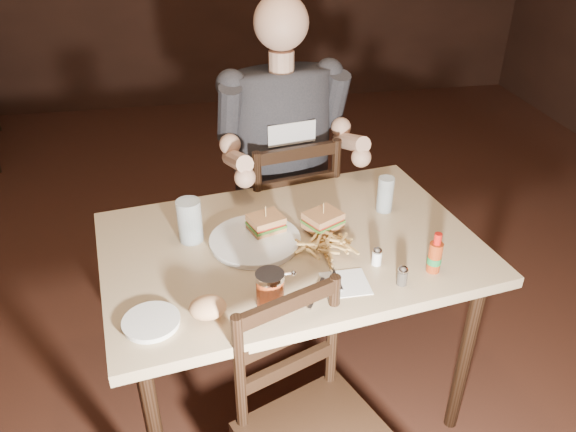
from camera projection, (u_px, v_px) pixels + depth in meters
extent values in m
plane|color=black|center=(256.00, 382.00, 2.42)|extent=(7.00, 7.00, 0.00)
cube|color=tan|center=(291.00, 248.00, 1.97)|extent=(1.40, 1.04, 0.04)
cylinder|color=black|center=(135.00, 305.00, 2.29)|extent=(0.05, 0.05, 0.73)
cylinder|color=black|center=(465.00, 357.00, 2.05)|extent=(0.05, 0.05, 0.73)
cylinder|color=black|center=(380.00, 254.00, 2.60)|extent=(0.05, 0.05, 0.73)
cylinder|color=white|center=(255.00, 242.00, 1.95)|extent=(0.35, 0.35, 0.02)
ellipsoid|color=maroon|center=(325.00, 228.00, 2.00)|extent=(0.04, 0.04, 0.01)
cylinder|color=silver|center=(190.00, 221.00, 1.94)|extent=(0.10, 0.10, 0.16)
cylinder|color=silver|center=(385.00, 194.00, 2.11)|extent=(0.07, 0.07, 0.14)
cube|color=white|center=(345.00, 283.00, 1.76)|extent=(0.14, 0.13, 0.00)
cube|color=silver|center=(332.00, 269.00, 1.82)|extent=(0.02, 0.21, 0.01)
cube|color=silver|center=(316.00, 293.00, 1.72)|extent=(0.08, 0.14, 0.00)
cylinder|color=white|center=(151.00, 323.00, 1.60)|extent=(0.18, 0.18, 0.01)
ellipsoid|color=tan|center=(208.00, 307.00, 1.60)|extent=(0.12, 0.10, 0.06)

